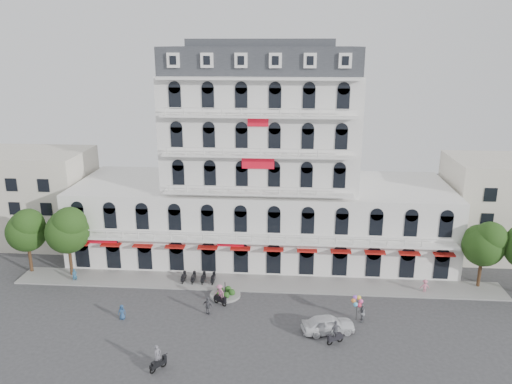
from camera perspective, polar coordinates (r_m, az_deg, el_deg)
The scene contains 19 objects.
ground at distance 47.80m, azimuth -0.83°, elevation -15.34°, with size 120.00×120.00×0.00m, color #38383A.
sidewalk at distance 55.58m, azimuth -0.00°, elevation -10.37°, with size 53.00×4.00×0.16m, color gray.
main_building at distance 60.50m, azimuth 0.63°, elevation 1.91°, with size 45.00×15.00×25.80m.
flank_building_west at distance 71.80m, azimuth -23.91°, elevation -0.46°, with size 14.00×10.00×12.00m, color beige.
flank_building_east at distance 68.66m, azimuth 26.60°, elevation -1.54°, with size 14.00×10.00×12.00m, color beige.
traffic_island at distance 53.15m, azimuth -3.54°, elevation -11.54°, with size 3.20×3.20×1.60m.
parked_scooter_row at distance 56.22m, azimuth -6.59°, elevation -10.25°, with size 4.40×1.80×1.10m, color black, non-canonical shape.
tree_west_outer at distance 61.76m, azimuth -24.76°, elevation -3.83°, with size 4.50×4.48×7.76m.
tree_west_inner at distance 58.99m, azimuth -20.76°, elevation -3.94°, with size 4.76×4.76×8.25m.
tree_east_inner at distance 57.94m, azimuth 24.64°, elevation -5.27°, with size 4.40×4.37×7.57m.
parked_car at distance 47.32m, azimuth 8.25°, elevation -14.72°, with size 1.95×4.84×1.65m, color silver.
rider_west at distance 42.86m, azimuth -11.16°, elevation -18.18°, with size 1.18×1.43×2.28m.
rider_northeast at distance 45.72m, azimuth 9.07°, elevation -15.55°, with size 1.52×1.07×2.24m.
rider_center at distance 51.19m, azimuth -4.15°, elevation -11.55°, with size 1.46×1.18×2.22m.
pedestrian_left at distance 50.49m, azimuth -15.07°, elevation -13.11°, with size 0.73×0.48×1.50m, color navy.
pedestrian_mid at distance 49.71m, azimuth -5.50°, elevation -12.82°, with size 1.09×0.46×1.87m, color #525259.
pedestrian_right at distance 56.32m, azimuth 18.73°, elevation -10.17°, with size 0.98×0.56×1.52m, color #D36F8A.
pedestrian_far at distance 59.23m, azimuth -20.01°, elevation -8.94°, with size 0.55×0.36×1.52m, color #2A5B80.
balloon_vendor at distance 49.23m, azimuth 11.80°, elevation -13.01°, with size 1.43×1.36×2.45m.
Camera 1 is at (3.68, -40.42, 25.26)m, focal length 35.00 mm.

